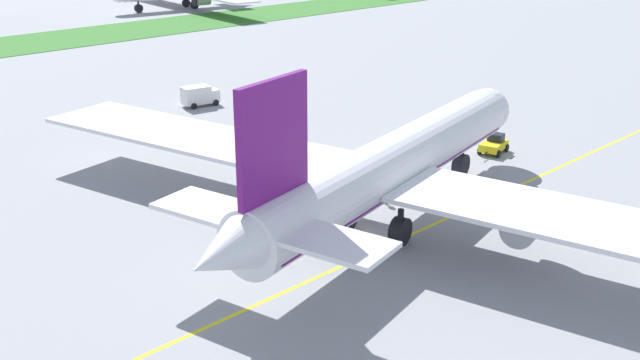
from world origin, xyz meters
The scene contains 7 objects.
ground_plane centered at (0.00, 0.00, 0.00)m, with size 600.00×600.00×0.00m, color gray.
apron_taxi_line centered at (0.00, -2.34, 0.00)m, with size 280.00×0.36×0.01m, color yellow.
airliner_foreground centered at (2.97, 0.37, 5.82)m, with size 50.80×81.27×17.13m.
pushback_tug centered at (28.95, 5.95, 1.03)m, with size 5.90×3.34×2.26m.
ground_crew_wingwalker_port centered at (7.18, 4.02, 1.06)m, with size 0.61×0.29×1.74m.
ground_crew_marshaller_front centered at (10.52, -2.59, 1.01)m, with size 0.56×0.36×1.66m.
service_truck_baggage_loader centered at (16.62, 48.76, 1.61)m, with size 5.68×3.42×2.98m.
Camera 1 is at (-45.93, -41.12, 28.28)m, focal length 42.15 mm.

